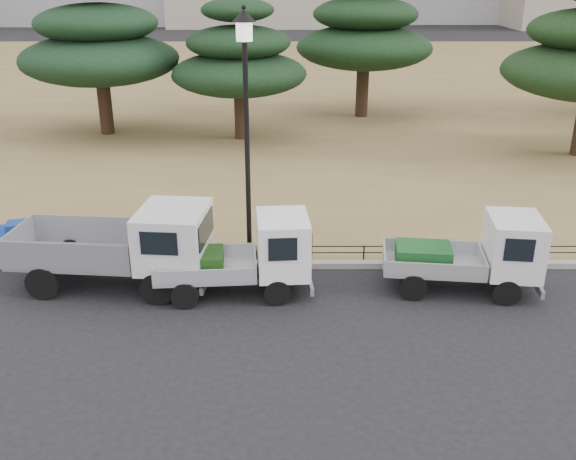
{
  "coord_description": "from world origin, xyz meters",
  "views": [
    {
      "loc": [
        -0.01,
        -12.66,
        7.25
      ],
      "look_at": [
        0.0,
        2.0,
        1.3
      ],
      "focal_mm": 40.0,
      "sensor_mm": 36.0,
      "label": 1
    }
  ],
  "objects_px": {
    "truck_kei_rear": "(473,254)",
    "street_lamp": "(246,98)",
    "truck_kei_front": "(246,256)",
    "truck_large": "(123,243)",
    "tarp_pile": "(15,240)"
  },
  "relations": [
    {
      "from": "truck_kei_rear",
      "to": "street_lamp",
      "type": "distance_m",
      "value": 6.64
    },
    {
      "from": "truck_kei_front",
      "to": "truck_kei_rear",
      "type": "height_order",
      "value": "truck_kei_front"
    },
    {
      "from": "truck_large",
      "to": "street_lamp",
      "type": "distance_m",
      "value": 4.59
    },
    {
      "from": "tarp_pile",
      "to": "truck_kei_front",
      "type": "bearing_deg",
      "value": -17.77
    },
    {
      "from": "truck_large",
      "to": "truck_kei_rear",
      "type": "xyz_separation_m",
      "value": [
        8.42,
        -0.21,
        -0.19
      ]
    },
    {
      "from": "truck_kei_front",
      "to": "street_lamp",
      "type": "distance_m",
      "value": 3.82
    },
    {
      "from": "truck_kei_rear",
      "to": "tarp_pile",
      "type": "height_order",
      "value": "truck_kei_rear"
    },
    {
      "from": "truck_large",
      "to": "truck_kei_front",
      "type": "xyz_separation_m",
      "value": [
        2.97,
        -0.35,
        -0.19
      ]
    },
    {
      "from": "street_lamp",
      "to": "tarp_pile",
      "type": "distance_m",
      "value": 7.45
    },
    {
      "from": "truck_kei_front",
      "to": "street_lamp",
      "type": "height_order",
      "value": "street_lamp"
    },
    {
      "from": "truck_large",
      "to": "tarp_pile",
      "type": "xyz_separation_m",
      "value": [
        -3.4,
        1.7,
        -0.63
      ]
    },
    {
      "from": "truck_kei_front",
      "to": "truck_kei_rear",
      "type": "relative_size",
      "value": 0.99
    },
    {
      "from": "truck_large",
      "to": "tarp_pile",
      "type": "relative_size",
      "value": 3.08
    },
    {
      "from": "truck_kei_front",
      "to": "street_lamp",
      "type": "relative_size",
      "value": 0.6
    },
    {
      "from": "truck_kei_front",
      "to": "tarp_pile",
      "type": "height_order",
      "value": "truck_kei_front"
    }
  ]
}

